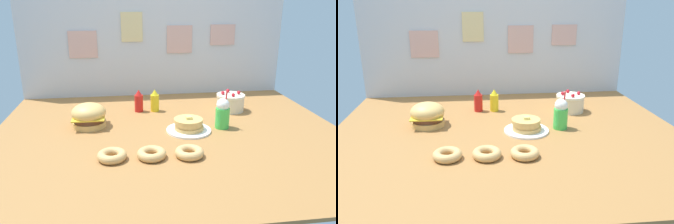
# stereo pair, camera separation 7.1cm
# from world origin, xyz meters

# --- Properties ---
(ground_plane) EXTENTS (2.37, 2.00, 0.02)m
(ground_plane) POSITION_xyz_m (0.00, 0.00, -0.01)
(ground_plane) COLOR #9E6B38
(back_wall) EXTENTS (2.37, 0.04, 0.87)m
(back_wall) POSITION_xyz_m (-0.00, 0.99, 0.44)
(back_wall) COLOR silver
(back_wall) RESTS_ON ground_plane
(burger) EXTENTS (0.24, 0.24, 0.17)m
(burger) POSITION_xyz_m (-0.55, 0.21, 0.08)
(burger) COLOR #DBA859
(burger) RESTS_ON ground_plane
(pancake_stack) EXTENTS (0.30, 0.30, 0.11)m
(pancake_stack) POSITION_xyz_m (0.13, 0.03, 0.04)
(pancake_stack) COLOR white
(pancake_stack) RESTS_ON ground_plane
(layer_cake) EXTENTS (0.22, 0.22, 0.16)m
(layer_cake) POSITION_xyz_m (0.55, 0.42, 0.07)
(layer_cake) COLOR beige
(layer_cake) RESTS_ON ground_plane
(ketchup_bottle) EXTENTS (0.07, 0.07, 0.18)m
(ketchup_bottle) POSITION_xyz_m (-0.18, 0.50, 0.08)
(ketchup_bottle) COLOR red
(ketchup_bottle) RESTS_ON ground_plane
(mustard_bottle) EXTENTS (0.07, 0.07, 0.18)m
(mustard_bottle) POSITION_xyz_m (-0.05, 0.49, 0.08)
(mustard_bottle) COLOR yellow
(mustard_bottle) RESTS_ON ground_plane
(cream_soda_cup) EXTENTS (0.10, 0.10, 0.27)m
(cream_soda_cup) POSITION_xyz_m (0.37, 0.06, 0.11)
(cream_soda_cup) COLOR green
(cream_soda_cup) RESTS_ON ground_plane
(donut_pink_glaze) EXTENTS (0.17, 0.17, 0.05)m
(donut_pink_glaze) POSITION_xyz_m (-0.38, -0.34, 0.03)
(donut_pink_glaze) COLOR tan
(donut_pink_glaze) RESTS_ON ground_plane
(donut_chocolate) EXTENTS (0.17, 0.17, 0.05)m
(donut_chocolate) POSITION_xyz_m (-0.16, -0.35, 0.03)
(donut_chocolate) COLOR tan
(donut_chocolate) RESTS_ON ground_plane
(donut_vanilla) EXTENTS (0.17, 0.17, 0.05)m
(donut_vanilla) POSITION_xyz_m (0.06, -0.36, 0.03)
(donut_vanilla) COLOR tan
(donut_vanilla) RESTS_ON ground_plane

